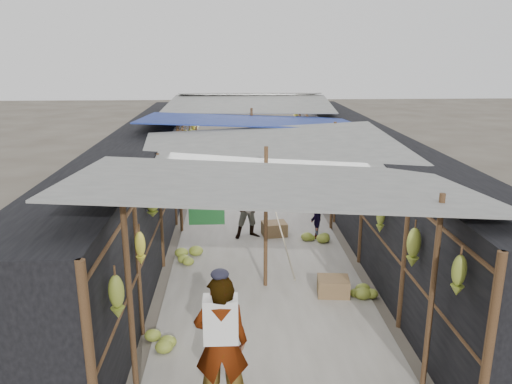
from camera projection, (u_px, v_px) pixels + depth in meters
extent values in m
cube|color=#9E998E|center=(256.00, 223.00, 12.52)|extent=(3.60, 16.00, 0.02)
cube|color=black|center=(145.00, 180.00, 12.08)|extent=(1.40, 15.00, 2.30)
cube|color=black|center=(365.00, 177.00, 12.34)|extent=(1.40, 15.00, 2.30)
cube|color=#836043|center=(333.00, 287.00, 8.77)|extent=(0.59, 0.49, 0.33)
cube|color=#836043|center=(274.00, 229.00, 11.61)|extent=(0.61, 0.52, 0.33)
cube|color=#836043|center=(222.00, 170.00, 17.53)|extent=(0.54, 0.47, 0.30)
cylinder|color=black|center=(316.00, 207.00, 13.53)|extent=(0.58, 0.58, 0.17)
imported|color=white|center=(221.00, 343.00, 5.82)|extent=(0.64, 0.42, 1.74)
imported|color=#1E4B96|center=(251.00, 206.00, 11.33)|extent=(0.85, 0.72, 1.52)
imported|color=#534E48|center=(315.00, 219.00, 11.36)|extent=(0.36, 0.61, 0.93)
cylinder|color=brown|center=(130.00, 304.00, 5.83)|extent=(0.07, 0.07, 2.60)
cylinder|color=brown|center=(432.00, 297.00, 6.00)|extent=(0.07, 0.07, 2.60)
cylinder|color=brown|center=(266.00, 219.00, 8.80)|extent=(0.07, 0.07, 2.60)
cylinder|color=brown|center=(180.00, 179.00, 11.60)|extent=(0.07, 0.07, 2.60)
cylinder|color=brown|center=(333.00, 177.00, 11.77)|extent=(0.07, 0.07, 2.60)
cylinder|color=brown|center=(252.00, 153.00, 14.57)|extent=(0.07, 0.07, 2.60)
cylinder|color=brown|center=(196.00, 136.00, 17.37)|extent=(0.07, 0.07, 2.60)
cylinder|color=brown|center=(299.00, 136.00, 17.54)|extent=(0.07, 0.07, 2.60)
cube|color=gray|center=(277.00, 182.00, 6.55)|extent=(5.21, 3.19, 0.52)
cube|color=gray|center=(272.00, 148.00, 9.68)|extent=(5.23, 3.73, 0.50)
cube|color=navy|center=(250.00, 120.00, 12.81)|extent=(5.40, 3.60, 0.41)
cube|color=gray|center=(249.00, 103.00, 15.96)|extent=(5.37, 3.66, 0.27)
cube|color=gray|center=(249.00, 94.00, 18.24)|extent=(5.00, 1.99, 0.24)
cylinder|color=brown|center=(172.00, 143.00, 11.87)|extent=(0.06, 15.00, 0.06)
cylinder|color=brown|center=(338.00, 142.00, 12.06)|extent=(0.06, 15.00, 0.06)
cylinder|color=gray|center=(256.00, 142.00, 11.96)|extent=(0.02, 15.00, 0.02)
cube|color=#B21B27|center=(297.00, 161.00, 11.37)|extent=(0.50, 0.03, 0.60)
cube|color=#174E98|center=(279.00, 167.00, 10.88)|extent=(0.55, 0.03, 0.65)
cube|color=#1B34AF|center=(256.00, 150.00, 12.58)|extent=(0.70, 0.03, 0.60)
cube|color=#246C30|center=(206.00, 205.00, 8.29)|extent=(0.60, 0.03, 0.70)
ellipsoid|color=olive|center=(117.00, 297.00, 5.51)|extent=(0.18, 0.15, 0.53)
ellipsoid|color=gold|center=(140.00, 248.00, 6.95)|extent=(0.15, 0.13, 0.49)
ellipsoid|color=olive|center=(152.00, 207.00, 8.05)|extent=(0.20, 0.17, 0.36)
ellipsoid|color=gold|center=(165.00, 182.00, 9.67)|extent=(0.19, 0.16, 0.39)
ellipsoid|color=olive|center=(175.00, 164.00, 11.29)|extent=(0.15, 0.13, 0.52)
ellipsoid|color=gold|center=(179.00, 155.00, 12.37)|extent=(0.20, 0.17, 0.52)
ellipsoid|color=gold|center=(186.00, 140.00, 14.15)|extent=(0.19, 0.16, 0.56)
ellipsoid|color=olive|center=(190.00, 136.00, 15.77)|extent=(0.15, 0.13, 0.46)
ellipsoid|color=gold|center=(193.00, 127.00, 17.02)|extent=(0.16, 0.13, 0.40)
ellipsoid|color=olive|center=(196.00, 123.00, 18.61)|extent=(0.20, 0.17, 0.56)
ellipsoid|color=olive|center=(459.00, 275.00, 5.46)|extent=(0.16, 0.14, 0.49)
ellipsoid|color=olive|center=(413.00, 248.00, 6.81)|extent=(0.19, 0.16, 0.58)
ellipsoid|color=olive|center=(381.00, 218.00, 8.30)|extent=(0.15, 0.13, 0.53)
ellipsoid|color=olive|center=(353.00, 179.00, 10.13)|extent=(0.18, 0.15, 0.41)
ellipsoid|color=olive|center=(339.00, 167.00, 11.43)|extent=(0.19, 0.16, 0.57)
ellipsoid|color=gold|center=(325.00, 146.00, 13.21)|extent=(0.20, 0.17, 0.58)
ellipsoid|color=gold|center=(316.00, 142.00, 14.54)|extent=(0.19, 0.16, 0.36)
ellipsoid|color=olive|center=(310.00, 135.00, 15.64)|extent=(0.17, 0.15, 0.49)
ellipsoid|color=olive|center=(301.00, 125.00, 17.57)|extent=(0.17, 0.14, 0.35)
ellipsoid|color=gold|center=(296.00, 115.00, 18.88)|extent=(0.19, 0.16, 0.38)
ellipsoid|color=olive|center=(197.00, 195.00, 14.36)|extent=(0.63, 0.53, 0.31)
ellipsoid|color=olive|center=(316.00, 238.00, 11.05)|extent=(0.68, 0.58, 0.34)
ellipsoid|color=olive|center=(159.00, 332.00, 7.35)|extent=(0.64, 0.54, 0.32)
ellipsoid|color=olive|center=(192.00, 251.00, 10.33)|extent=(0.71, 0.60, 0.35)
ellipsoid|color=gold|center=(286.00, 177.00, 16.46)|extent=(0.66, 0.56, 0.33)
ellipsoid|color=olive|center=(366.00, 293.00, 8.62)|extent=(0.47, 0.40, 0.24)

